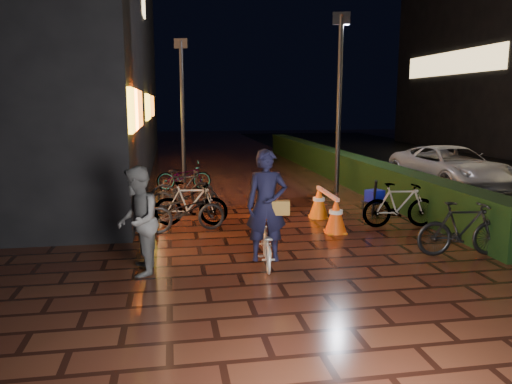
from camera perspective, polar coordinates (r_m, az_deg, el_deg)
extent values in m
plane|color=#381911|center=(10.13, 6.13, -5.63)|extent=(80.00, 80.00, 0.00)
cube|color=black|center=(18.52, 9.26, 3.07)|extent=(0.70, 20.00, 1.00)
imported|color=#57575A|center=(8.20, -13.39, -3.25)|extent=(0.67, 0.86, 1.77)
imported|color=silver|center=(17.63, 21.34, 2.72)|extent=(2.48, 4.92, 1.33)
cube|color=yellow|center=(10.90, -13.86, 9.10)|extent=(0.08, 2.00, 0.90)
cube|color=orange|center=(12.40, -13.38, 9.21)|extent=(0.08, 3.00, 0.90)
cube|color=yellow|center=(18.39, -12.24, 9.49)|extent=(0.08, 2.80, 0.90)
cube|color=orange|center=(23.39, -11.74, 9.61)|extent=(0.08, 2.20, 0.90)
cube|color=#FFD88C|center=(31.86, 21.38, 13.55)|extent=(0.06, 10.00, 1.30)
cylinder|color=black|center=(15.54, 9.46, 9.67)|extent=(0.17, 0.17, 5.30)
cube|color=black|center=(15.73, 9.74, 18.99)|extent=(0.51, 0.21, 0.36)
cylinder|color=black|center=(17.38, -8.38, 8.89)|extent=(0.17, 0.17, 4.78)
cube|color=black|center=(17.48, -8.58, 16.44)|extent=(0.46, 0.23, 0.32)
imported|color=silver|center=(8.56, 1.15, -5.99)|extent=(0.65, 1.44, 0.73)
imported|color=black|center=(8.29, 1.22, -1.55)|extent=(0.73, 0.53, 1.87)
cube|color=brown|center=(8.29, 2.73, -1.80)|extent=(0.34, 0.18, 0.24)
cone|color=#EA4A0C|center=(10.79, 9.11, -2.61)|extent=(0.48, 0.48, 0.77)
cone|color=orange|center=(12.14, 7.19, -1.14)|extent=(0.48, 0.48, 0.77)
cube|color=orange|center=(10.87, 9.05, -4.51)|extent=(0.44, 0.44, 0.03)
cube|color=orange|center=(12.21, 7.15, -2.83)|extent=(0.44, 0.44, 0.03)
cube|color=#F53C0E|center=(11.39, 8.14, -0.15)|extent=(0.14, 1.66, 0.08)
cube|color=black|center=(12.40, 13.38, -1.14)|extent=(0.63, 0.57, 0.04)
cylinder|color=black|center=(12.18, 13.15, -2.29)|extent=(0.04, 0.04, 0.36)
cylinder|color=black|center=(12.45, 14.57, -2.07)|extent=(0.04, 0.04, 0.36)
cylinder|color=black|center=(12.42, 12.11, -2.00)|extent=(0.04, 0.04, 0.36)
cylinder|color=black|center=(12.69, 13.53, -1.80)|extent=(0.04, 0.04, 0.36)
cube|color=#0B1194|center=(12.37, 13.41, -0.42)|extent=(0.46, 0.42, 0.28)
cylinder|color=black|center=(12.17, 13.36, -0.67)|extent=(0.17, 0.41, 0.91)
imported|color=black|center=(16.04, -8.24, 1.84)|extent=(1.73, 0.63, 0.90)
imported|color=black|center=(12.58, -8.11, -0.45)|extent=(1.73, 0.64, 0.90)
imported|color=black|center=(10.85, -8.10, -2.15)|extent=(1.79, 0.84, 0.90)
imported|color=black|center=(11.34, -7.47, -1.34)|extent=(1.72, 0.70, 1.00)
imported|color=black|center=(13.40, -8.37, 0.41)|extent=(1.70, 0.60, 1.00)
imported|color=black|center=(9.77, 22.55, -3.92)|extent=(1.72, 0.67, 1.00)
imported|color=black|center=(11.55, 16.11, -1.45)|extent=(1.71, 0.63, 1.00)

